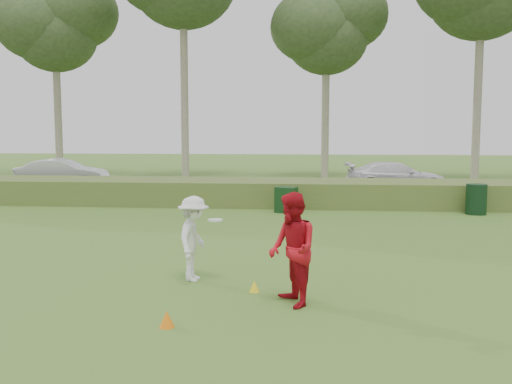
# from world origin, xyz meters

# --- Properties ---
(ground) EXTENTS (120.00, 120.00, 0.00)m
(ground) POSITION_xyz_m (0.00, 0.00, 0.00)
(ground) COLOR #3F6A23
(ground) RESTS_ON ground
(reed_strip) EXTENTS (80.00, 3.00, 0.90)m
(reed_strip) POSITION_xyz_m (0.00, 12.00, 0.45)
(reed_strip) COLOR #4A6327
(reed_strip) RESTS_ON ground
(park_road) EXTENTS (80.00, 6.00, 0.06)m
(park_road) POSITION_xyz_m (0.00, 17.00, 0.03)
(park_road) COLOR #2D2D2D
(park_road) RESTS_ON ground
(tree_2) EXTENTS (6.50, 6.50, 12.00)m
(tree_2) POSITION_xyz_m (-14.00, 24.00, 8.97)
(tree_2) COLOR gray
(tree_2) RESTS_ON ground
(tree_4) EXTENTS (6.24, 6.24, 11.50)m
(tree_4) POSITION_xyz_m (2.00, 24.50, 8.59)
(tree_4) COLOR gray
(tree_4) RESTS_ON ground
(player_white) EXTENTS (0.86, 1.04, 1.55)m
(player_white) POSITION_xyz_m (-0.82, 0.82, 0.78)
(player_white) COLOR white
(player_white) RESTS_ON ground
(player_red) EXTENTS (0.95, 1.06, 1.78)m
(player_red) POSITION_xyz_m (1.02, -0.50, 0.89)
(player_red) COLOR red
(player_red) RESTS_ON ground
(cone_orange) EXTENTS (0.21, 0.21, 0.23)m
(cone_orange) POSITION_xyz_m (-0.67, -1.69, 0.12)
(cone_orange) COLOR orange
(cone_orange) RESTS_ON ground
(cone_yellow) EXTENTS (0.18, 0.18, 0.19)m
(cone_yellow) POSITION_xyz_m (0.36, 0.19, 0.10)
(cone_yellow) COLOR yellow
(cone_yellow) RESTS_ON ground
(utility_cabinet) EXTENTS (0.80, 0.66, 0.86)m
(utility_cabinet) POSITION_xyz_m (0.44, 9.75, 0.43)
(utility_cabinet) COLOR black
(utility_cabinet) RESTS_ON ground
(trash_bin) EXTENTS (0.85, 0.85, 1.00)m
(trash_bin) POSITION_xyz_m (6.67, 10.00, 0.50)
(trash_bin) COLOR black
(trash_bin) RESTS_ON ground
(car_mid) EXTENTS (4.33, 1.92, 1.38)m
(car_mid) POSITION_xyz_m (-10.40, 16.50, 0.75)
(car_mid) COLOR silver
(car_mid) RESTS_ON park_road
(car_right) EXTENTS (4.58, 2.11, 1.30)m
(car_right) POSITION_xyz_m (5.04, 16.82, 0.71)
(car_right) COLOR white
(car_right) RESTS_ON park_road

